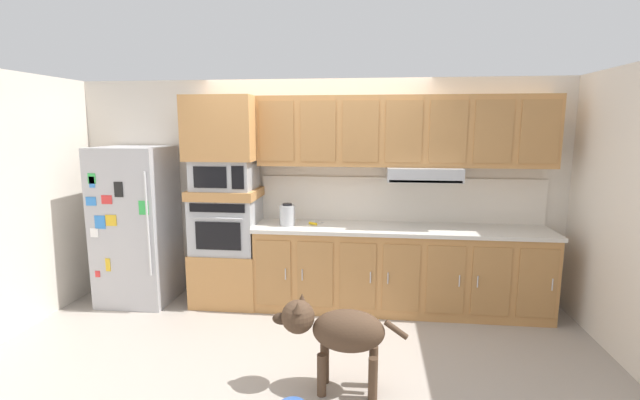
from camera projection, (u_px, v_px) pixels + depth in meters
ground_plane at (303, 335)px, 4.29m from camera, size 9.60×9.60×0.00m
back_kitchen_wall at (317, 190)px, 5.17m from camera, size 6.20×0.12×2.50m
side_panel_left at (22, 202)px, 4.40m from camera, size 0.12×7.10×2.50m
side_panel_right at (631, 215)px, 3.76m from camera, size 0.12×7.10×2.50m
refrigerator at (137, 225)px, 5.04m from camera, size 0.76×0.73×1.76m
oven_base_cabinet at (229, 276)px, 5.08m from camera, size 0.74×0.62×0.60m
built_in_oven at (227, 224)px, 4.98m from camera, size 0.70×0.62×0.60m
appliance_mid_shelf at (226, 193)px, 4.93m from camera, size 0.74×0.62×0.10m
microwave at (225, 175)px, 4.89m from camera, size 0.64×0.54×0.32m
appliance_upper_cabinet at (223, 128)px, 4.81m from camera, size 0.74×0.62×0.68m
lower_cabinet_run at (399, 270)px, 4.84m from camera, size 3.09×0.63×0.88m
countertop_slab at (401, 229)px, 4.76m from camera, size 3.13×0.64×0.04m
backsplash_panel at (400, 200)px, 5.00m from camera, size 3.13×0.02×0.50m
upper_cabinet_with_hood at (404, 134)px, 4.72m from camera, size 3.09×0.48×0.88m
screwdriver at (314, 223)px, 4.88m from camera, size 0.16×0.17×0.03m
electric_kettle at (287, 215)px, 4.83m from camera, size 0.17×0.17×0.24m
dog at (337, 331)px, 3.33m from camera, size 1.02×0.33×0.72m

